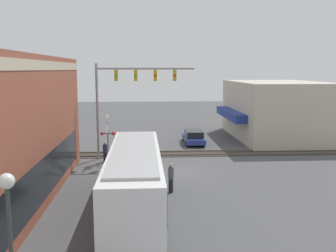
% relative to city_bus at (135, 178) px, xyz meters
% --- Properties ---
extents(ground_plane, '(120.00, 120.00, 0.00)m').
position_rel_city_bus_xyz_m(ground_plane, '(7.47, -2.80, -1.86)').
color(ground_plane, '#4C4C4F').
extents(shop_building, '(13.46, 9.97, 6.03)m').
position_rel_city_bus_xyz_m(shop_building, '(20.75, -14.65, 1.15)').
color(shop_building, beige).
rests_on(shop_building, ground).
extents(city_bus, '(11.89, 2.59, 3.37)m').
position_rel_city_bus_xyz_m(city_bus, '(0.00, 0.00, 0.00)').
color(city_bus, white).
rests_on(city_bus, ground).
extents(traffic_signal_gantry, '(0.42, 7.96, 7.79)m').
position_rel_city_bus_xyz_m(traffic_signal_gantry, '(12.07, 0.81, 4.01)').
color(traffic_signal_gantry, gray).
rests_on(traffic_signal_gantry, ground).
extents(crossing_signal, '(1.41, 1.18, 3.81)m').
position_rel_city_bus_xyz_m(crossing_signal, '(10.99, 2.37, 0.43)').
color(crossing_signal, gray).
rests_on(crossing_signal, ground).
extents(streetlamp, '(0.44, 0.44, 4.58)m').
position_rel_city_bus_xyz_m(streetlamp, '(-8.48, 3.18, 0.88)').
color(streetlamp, '#38383A').
rests_on(streetlamp, ground).
extents(rail_track_near, '(2.60, 60.00, 0.15)m').
position_rel_city_bus_xyz_m(rail_track_near, '(13.47, -2.80, -1.83)').
color(rail_track_near, '#332D28').
rests_on(rail_track_near, ground).
extents(parked_car_blue, '(4.72, 1.82, 1.35)m').
position_rel_city_bus_xyz_m(parked_car_blue, '(17.94, -5.40, -1.22)').
color(parked_car_blue, navy).
rests_on(parked_car_blue, ground).
extents(pedestrian_at_crossing, '(0.34, 0.34, 1.62)m').
position_rel_city_bus_xyz_m(pedestrian_at_crossing, '(11.02, 2.63, -1.04)').
color(pedestrian_at_crossing, black).
rests_on(pedestrian_at_crossing, ground).
extents(pedestrian_near_bus, '(0.34, 0.34, 1.78)m').
position_rel_city_bus_xyz_m(pedestrian_near_bus, '(3.18, -2.07, -0.95)').
color(pedestrian_near_bus, black).
rests_on(pedestrian_near_bus, ground).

